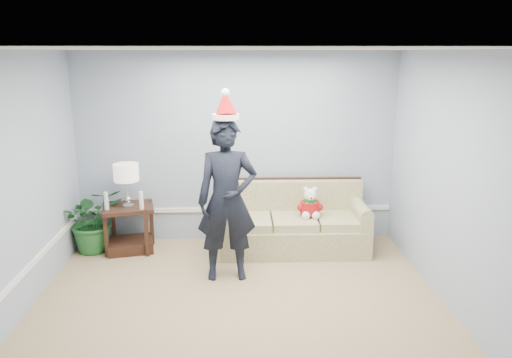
{
  "coord_description": "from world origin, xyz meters",
  "views": [
    {
      "loc": [
        -0.03,
        -4.44,
        2.68
      ],
      "look_at": [
        0.23,
        1.55,
        1.14
      ],
      "focal_mm": 35.0,
      "sensor_mm": 36.0,
      "label": 1
    }
  ],
  "objects": [
    {
      "name": "candle_pair",
      "position": [
        -1.5,
        1.95,
        0.75
      ],
      "size": [
        0.52,
        0.06,
        0.24
      ],
      "color": "silver",
      "rests_on": "side_table"
    },
    {
      "name": "room_shell",
      "position": [
        0.0,
        0.0,
        1.35
      ],
      "size": [
        4.54,
        5.04,
        2.74
      ],
      "color": "tan",
      "rests_on": "ground"
    },
    {
      "name": "sofa",
      "position": [
        0.77,
        2.08,
        0.33
      ],
      "size": [
        2.01,
        0.88,
        0.94
      ],
      "rotation": [
        0.0,
        0.0,
        -0.01
      ],
      "color": "#566731",
      "rests_on": "room_shell"
    },
    {
      "name": "table_lamp",
      "position": [
        -1.47,
        2.06,
        1.1
      ],
      "size": [
        0.33,
        0.33,
        0.59
      ],
      "color": "silver",
      "rests_on": "side_table"
    },
    {
      "name": "man",
      "position": [
        -0.12,
        1.21,
        0.97
      ],
      "size": [
        0.74,
        0.51,
        1.94
      ],
      "primitive_type": "imported",
      "rotation": [
        0.0,
        0.0,
        0.06
      ],
      "color": "black",
      "rests_on": "room_shell"
    },
    {
      "name": "wainscot_trim",
      "position": [
        -1.18,
        1.18,
        0.45
      ],
      "size": [
        4.49,
        4.99,
        0.06
      ],
      "color": "white",
      "rests_on": "room_shell"
    },
    {
      "name": "teddy_bear",
      "position": [
        0.99,
        1.99,
        0.65
      ],
      "size": [
        0.26,
        0.3,
        0.43
      ],
      "rotation": [
        0.0,
        0.0,
        -0.01
      ],
      "color": "white",
      "rests_on": "sofa"
    },
    {
      "name": "side_table",
      "position": [
        -1.49,
        2.1,
        0.25
      ],
      "size": [
        0.77,
        0.69,
        0.64
      ],
      "rotation": [
        0.0,
        0.0,
        0.21
      ],
      "color": "#381E14",
      "rests_on": "room_shell"
    },
    {
      "name": "houseplant",
      "position": [
        -1.97,
        2.12,
        0.45
      ],
      "size": [
        1.05,
        1.01,
        0.9
      ],
      "primitive_type": "imported",
      "rotation": [
        0.0,
        0.0,
        0.51
      ],
      "color": "#206029",
      "rests_on": "room_shell"
    },
    {
      "name": "santa_hat",
      "position": [
        -0.12,
        1.23,
        2.09
      ],
      "size": [
        0.35,
        0.39,
        0.36
      ],
      "rotation": [
        0.0,
        0.0,
        0.14
      ],
      "color": "white",
      "rests_on": "man"
    }
  ]
}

